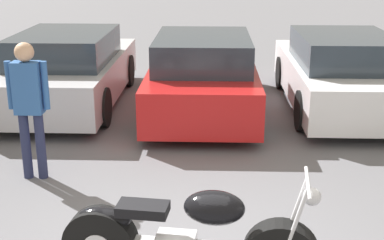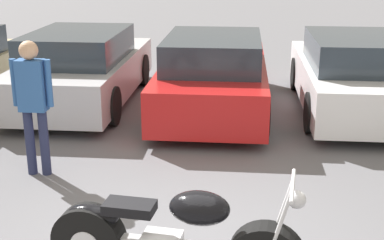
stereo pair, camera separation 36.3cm
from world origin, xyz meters
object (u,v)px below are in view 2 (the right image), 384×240
at_px(parked_car_red, 214,75).
at_px(parked_car_white, 353,75).
at_px(person_standing, 33,97).
at_px(parked_car_silver, 83,68).
at_px(motorcycle, 172,239).

xyz_separation_m(parked_car_red, parked_car_white, (2.47, 0.24, 0.00)).
bearing_deg(parked_car_white, person_standing, -144.13).
bearing_deg(parked_car_red, parked_car_silver, 172.99).
distance_m(motorcycle, parked_car_red, 5.25).
relative_size(parked_car_silver, person_standing, 2.52).
height_order(parked_car_white, person_standing, person_standing).
bearing_deg(parked_car_white, parked_car_silver, 179.26).
distance_m(parked_car_silver, parked_car_red, 2.49).
relative_size(parked_car_silver, parked_car_white, 1.00).
bearing_deg(parked_car_red, person_standing, -124.34).
xyz_separation_m(motorcycle, parked_car_red, (0.05, 5.24, 0.24)).
relative_size(parked_car_red, person_standing, 2.52).
height_order(parked_car_silver, parked_car_white, same).
bearing_deg(parked_car_silver, parked_car_white, -0.74).
xyz_separation_m(parked_car_silver, parked_car_white, (4.95, -0.06, 0.00)).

